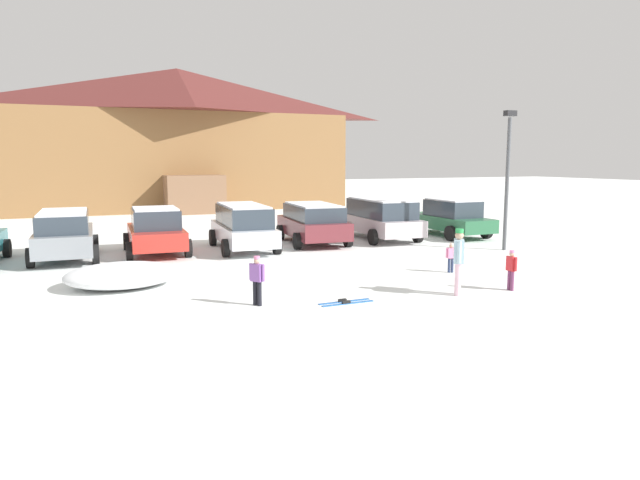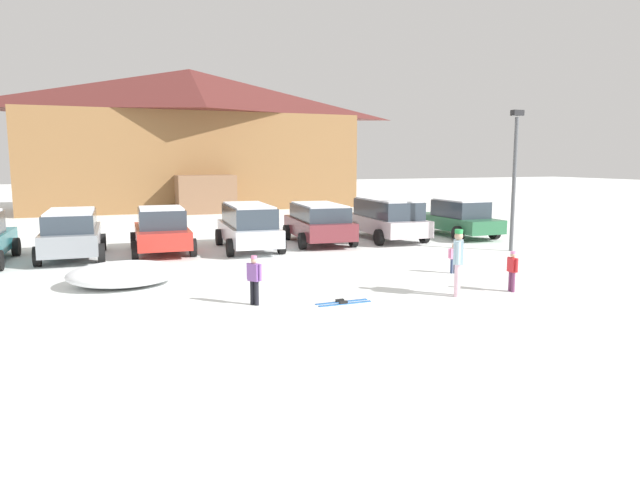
% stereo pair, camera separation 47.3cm
% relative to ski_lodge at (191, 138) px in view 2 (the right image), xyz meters
% --- Properties ---
extents(ground, '(160.00, 160.00, 0.00)m').
position_rel_ski_lodge_xyz_m(ground, '(-0.80, -32.13, -4.85)').
color(ground, white).
extents(ski_lodge, '(22.47, 10.14, 9.55)m').
position_rel_ski_lodge_xyz_m(ski_lodge, '(0.00, 0.00, 0.00)').
color(ski_lodge, brown).
rests_on(ski_lodge, ground).
extents(parked_grey_wagon, '(2.25, 4.36, 1.65)m').
position_rel_ski_lodge_xyz_m(parked_grey_wagon, '(-7.39, -19.78, -3.95)').
color(parked_grey_wagon, gray).
rests_on(parked_grey_wagon, ground).
extents(parked_red_sedan, '(2.31, 4.13, 1.67)m').
position_rel_ski_lodge_xyz_m(parked_red_sedan, '(-4.39, -19.77, -4.01)').
color(parked_red_sedan, red).
rests_on(parked_red_sedan, ground).
extents(parked_white_suv, '(2.31, 4.72, 1.71)m').
position_rel_ski_lodge_xyz_m(parked_white_suv, '(-1.27, -20.19, -3.93)').
color(parked_white_suv, white).
rests_on(parked_white_suv, ground).
extents(parked_maroon_van, '(2.58, 4.47, 1.61)m').
position_rel_ski_lodge_xyz_m(parked_maroon_van, '(1.75, -19.72, -3.97)').
color(parked_maroon_van, maroon).
rests_on(parked_maroon_van, ground).
extents(parked_silver_wagon, '(2.43, 4.84, 1.73)m').
position_rel_ski_lodge_xyz_m(parked_silver_wagon, '(4.86, -19.71, -3.92)').
color(parked_silver_wagon, '#C1B5BA').
rests_on(parked_silver_wagon, ground).
extents(parked_green_coupe, '(2.09, 4.60, 1.64)m').
position_rel_ski_lodge_xyz_m(parked_green_coupe, '(8.23, -20.01, -4.02)').
color(parked_green_coupe, '#296440').
rests_on(parked_green_coupe, ground).
extents(skier_child_in_pink_snowsuit, '(0.32, 0.18, 0.89)m').
position_rel_ski_lodge_xyz_m(skier_child_in_pink_snowsuit, '(3.21, -26.89, -4.34)').
color(skier_child_in_pink_snowsuit, navy).
rests_on(skier_child_in_pink_snowsuit, ground).
extents(skier_child_in_red_jacket, '(0.16, 0.39, 1.05)m').
position_rel_ski_lodge_xyz_m(skier_child_in_red_jacket, '(3.21, -29.45, -4.25)').
color(skier_child_in_red_jacket, '#6E345B').
rests_on(skier_child_in_red_jacket, ground).
extents(skier_adult_in_blue_parka, '(0.43, 0.53, 1.67)m').
position_rel_ski_lodge_xyz_m(skier_adult_in_blue_parka, '(1.62, -29.32, -3.90)').
color(skier_adult_in_blue_parka, silver).
rests_on(skier_adult_in_blue_parka, ground).
extents(skier_child_in_purple_jacket, '(0.30, 0.37, 1.16)m').
position_rel_ski_lodge_xyz_m(skier_child_in_purple_jacket, '(-3.28, -28.31, -4.19)').
color(skier_child_in_purple_jacket, black).
rests_on(skier_child_in_purple_jacket, ground).
extents(pair_of_skis, '(1.33, 0.31, 0.08)m').
position_rel_ski_lodge_xyz_m(pair_of_skis, '(-1.30, -28.93, -4.82)').
color(pair_of_skis, '#2762B1').
rests_on(pair_of_skis, ground).
extents(lamp_post, '(0.44, 0.24, 5.12)m').
position_rel_ski_lodge_xyz_m(lamp_post, '(7.68, -24.13, -1.94)').
color(lamp_post, '#515459').
rests_on(lamp_post, ground).
extents(plowed_snow_pile, '(2.95, 2.36, 0.63)m').
position_rel_ski_lodge_xyz_m(plowed_snow_pile, '(-5.97, -24.96, -4.53)').
color(plowed_snow_pile, white).
rests_on(plowed_snow_pile, ground).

